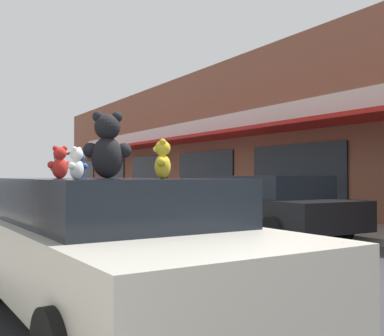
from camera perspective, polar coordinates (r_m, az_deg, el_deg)
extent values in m
plane|color=#333335|center=(6.63, 11.08, -13.15)|extent=(260.00, 260.00, 0.00)
cube|color=brown|center=(24.46, 14.76, 2.90)|extent=(13.04, 39.75, 5.97)
cube|color=red|center=(20.03, -0.48, 3.42)|extent=(1.66, 33.39, 0.12)
cube|color=silver|center=(20.46, 1.44, 4.87)|extent=(0.08, 31.80, 0.70)
cube|color=black|center=(15.78, 12.17, -0.85)|extent=(0.06, 4.32, 2.00)
cube|color=black|center=(20.37, 1.46, -0.86)|extent=(0.06, 4.32, 2.00)
cube|color=black|center=(25.40, -5.16, -0.84)|extent=(0.06, 4.32, 2.00)
cube|color=black|center=(30.66, -9.56, -0.83)|extent=(0.06, 4.32, 2.00)
cube|color=black|center=(36.05, -12.65, -0.81)|extent=(0.06, 4.32, 2.00)
cube|color=beige|center=(4.79, -9.80, -10.21)|extent=(2.13, 4.74, 0.65)
cube|color=black|center=(4.73, -9.79, -3.79)|extent=(1.80, 2.64, 0.42)
cylinder|color=black|center=(6.51, -7.09, -10.60)|extent=(0.23, 0.63, 0.62)
cylinder|color=black|center=(4.16, 10.93, -16.25)|extent=(0.23, 0.63, 0.62)
ellipsoid|color=black|center=(5.14, -10.01, 1.24)|extent=(0.41, 0.38, 0.44)
sphere|color=black|center=(5.17, -10.00, 4.81)|extent=(0.35, 0.35, 0.28)
sphere|color=black|center=(5.18, -8.89, 6.00)|extent=(0.15, 0.15, 0.12)
sphere|color=black|center=(5.18, -11.10, 6.00)|extent=(0.15, 0.15, 0.12)
sphere|color=#3A3A3D|center=(5.28, -9.99, 4.51)|extent=(0.13, 0.13, 0.11)
sphere|color=black|center=(5.17, -8.06, 2.07)|extent=(0.21, 0.21, 0.16)
sphere|color=black|center=(5.18, -11.95, 2.08)|extent=(0.21, 0.21, 0.16)
ellipsoid|color=teal|center=(5.40, -15.53, -0.36)|extent=(0.13, 0.12, 0.15)
sphere|color=teal|center=(5.40, -15.52, 0.81)|extent=(0.11, 0.11, 0.09)
sphere|color=teal|center=(5.40, -15.16, 1.19)|extent=(0.05, 0.05, 0.04)
sphere|color=teal|center=(5.40, -15.88, 1.20)|extent=(0.05, 0.05, 0.04)
sphere|color=#47CDC6|center=(5.44, -15.53, 0.73)|extent=(0.04, 0.04, 0.04)
sphere|color=teal|center=(5.41, -14.89, -0.09)|extent=(0.07, 0.07, 0.05)
sphere|color=teal|center=(5.40, -16.16, -0.09)|extent=(0.07, 0.07, 0.05)
ellipsoid|color=blue|center=(5.74, -13.22, -0.14)|extent=(0.18, 0.19, 0.20)
sphere|color=blue|center=(5.74, -13.22, 1.33)|extent=(0.17, 0.17, 0.13)
sphere|color=blue|center=(5.71, -12.92, 1.83)|extent=(0.07, 0.07, 0.05)
sphere|color=blue|center=(5.78, -13.51, 1.81)|extent=(0.07, 0.07, 0.05)
sphere|color=#548DFF|center=(5.78, -12.81, 1.24)|extent=(0.06, 0.06, 0.05)
sphere|color=blue|center=(5.69, -12.61, 0.21)|extent=(0.10, 0.10, 0.07)
sphere|color=blue|center=(5.81, -13.65, 0.19)|extent=(0.10, 0.10, 0.07)
ellipsoid|color=red|center=(4.68, -15.39, -0.04)|extent=(0.15, 0.13, 0.19)
sphere|color=red|center=(4.69, -15.39, 1.68)|extent=(0.12, 0.12, 0.12)
sphere|color=red|center=(4.70, -14.87, 2.25)|extent=(0.05, 0.05, 0.05)
sphere|color=red|center=(4.68, -15.91, 2.27)|extent=(0.05, 0.05, 0.05)
sphere|color=#FF4741|center=(4.74, -15.53, 1.57)|extent=(0.05, 0.05, 0.05)
sphere|color=red|center=(4.71, -14.51, 0.36)|extent=(0.07, 0.07, 0.07)
sphere|color=red|center=(4.68, -16.34, 0.37)|extent=(0.07, 0.07, 0.07)
ellipsoid|color=yellow|center=(4.24, -3.50, 0.18)|extent=(0.20, 0.21, 0.22)
sphere|color=yellow|center=(4.25, -3.50, 2.34)|extent=(0.18, 0.18, 0.14)
sphere|color=yellow|center=(4.30, -3.50, 3.02)|extent=(0.08, 0.08, 0.06)
sphere|color=yellow|center=(4.20, -3.50, 3.11)|extent=(0.08, 0.08, 0.06)
sphere|color=#FFFF4D|center=(4.25, -4.29, 2.23)|extent=(0.07, 0.07, 0.05)
sphere|color=yellow|center=(4.33, -3.67, 0.66)|extent=(0.11, 0.11, 0.08)
sphere|color=yellow|center=(4.15, -3.67, 0.73)|extent=(0.11, 0.11, 0.08)
ellipsoid|color=white|center=(3.56, -13.51, -0.18)|extent=(0.15, 0.15, 0.15)
sphere|color=white|center=(3.56, -13.51, 1.57)|extent=(0.13, 0.13, 0.09)
sphere|color=white|center=(3.59, -13.25, 2.14)|extent=(0.06, 0.06, 0.04)
sphere|color=white|center=(3.53, -13.76, 2.19)|extent=(0.06, 0.06, 0.04)
sphere|color=white|center=(3.58, -14.07, 1.47)|extent=(0.05, 0.05, 0.04)
sphere|color=white|center=(3.61, -13.19, 0.22)|extent=(0.08, 0.08, 0.05)
sphere|color=white|center=(3.51, -14.09, 0.26)|extent=(0.08, 0.08, 0.05)
cube|color=black|center=(11.05, 8.27, -4.98)|extent=(1.85, 4.79, 0.61)
cube|color=black|center=(11.02, 8.26, -2.16)|extent=(1.63, 2.97, 0.48)
cylinder|color=black|center=(11.80, 0.29, -6.20)|extent=(0.20, 0.62, 0.62)
cylinder|color=black|center=(12.80, 7.39, -5.77)|extent=(0.20, 0.62, 0.62)
cylinder|color=black|center=(9.36, 9.49, -7.60)|extent=(0.20, 0.62, 0.62)
cylinder|color=black|center=(10.59, 17.18, -6.78)|extent=(0.20, 0.62, 0.62)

